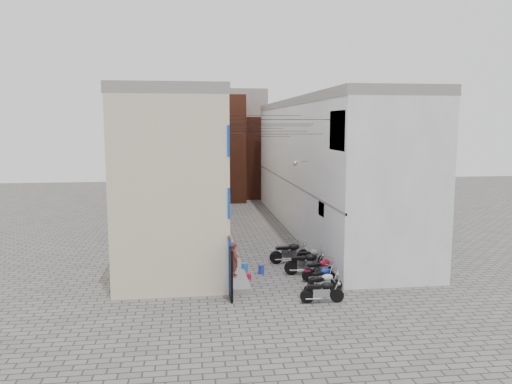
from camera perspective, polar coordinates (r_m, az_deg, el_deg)
name	(u,v)px	position (r m, az deg, el deg)	size (l,w,h in m)	color
ground	(288,293)	(22.19, 3.66, -11.42)	(90.00, 90.00, 0.00)	#5E5A58
plinth	(222,230)	(34.38, -3.91, -4.30)	(0.90, 26.00, 0.25)	gray
building_left	(177,167)	(33.64, -8.97, 2.89)	(5.10, 27.00, 9.00)	beige
building_right	(323,165)	(34.88, 7.67, 3.10)	(5.94, 26.00, 9.00)	silver
building_far_brick_left	(212,148)	(48.66, -5.02, 5.00)	(6.00, 6.00, 10.00)	brown
building_far_brick_right	(260,157)	(51.16, 0.51, 4.04)	(5.00, 6.00, 8.00)	brown
building_far_concrete	(228,141)	(54.75, -3.21, 5.84)	(8.00, 5.00, 11.00)	gray
far_shopfront	(236,190)	(46.35, -2.35, 0.18)	(2.00, 0.30, 2.40)	black
overhead_wires	(263,127)	(28.50, 0.80, 7.42)	(5.80, 13.02, 1.32)	black
motorcycle_a	(322,290)	(21.00, 7.56, -11.08)	(0.58, 1.83, 1.06)	black
motorcycle_b	(323,282)	(21.93, 7.71, -10.21)	(0.60, 1.89, 1.09)	#B0B0B5
motorcycle_c	(322,276)	(23.00, 7.57, -9.47)	(0.54, 1.72, 1.00)	#0A29A3
motorcycle_d	(321,268)	(23.93, 7.44, -8.58)	(0.63, 2.01, 1.16)	#A40B24
motorcycle_e	(306,262)	(24.65, 5.77, -7.96)	(0.68, 2.16, 1.25)	black
motorcycle_f	(311,257)	(25.76, 6.30, -7.34)	(0.65, 2.07, 1.20)	#AAABAF
motorcycle_g	(290,251)	(26.56, 3.87, -6.78)	(0.69, 2.18, 1.26)	black
person_a	(235,259)	(23.36, -2.44, -7.67)	(0.60, 0.40, 1.65)	brown
person_b	(224,233)	(28.64, -3.64, -4.72)	(0.84, 0.65, 1.72)	#3A3C57
water_jug_near	(261,269)	(24.74, 0.60, -8.83)	(0.29, 0.29, 0.45)	#2436B6
water_jug_far	(245,268)	(24.86, -1.30, -8.68)	(0.33, 0.33, 0.51)	blue
red_crate	(247,276)	(24.03, -1.06, -9.60)	(0.38, 0.29, 0.24)	red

